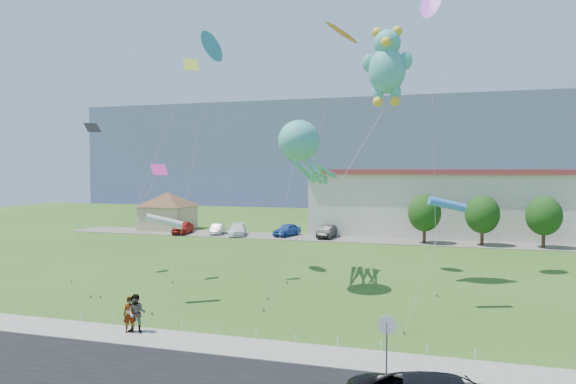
{
  "coord_description": "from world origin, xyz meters",
  "views": [
    {
      "loc": [
        11.35,
        -24.4,
        8.25
      ],
      "look_at": [
        1.88,
        8.0,
        6.73
      ],
      "focal_mm": 32.0,
      "sensor_mm": 36.0,
      "label": 1
    }
  ],
  "objects_px": {
    "teddy_bear_kite": "(387,64)",
    "pedestrian_right": "(137,313)",
    "parked_car_black": "(327,232)",
    "pedestrian_left": "(130,315)",
    "pavilion": "(168,207)",
    "parked_car_silver": "(217,229)",
    "parked_car_white": "(238,229)",
    "parked_car_red": "(183,227)",
    "warehouse": "(564,203)",
    "octopus_kite": "(304,153)",
    "stop_sign": "(387,331)",
    "parked_car_blue": "(287,230)"
  },
  "relations": [
    {
      "from": "pedestrian_right",
      "to": "parked_car_red",
      "type": "distance_m",
      "value": 39.92
    },
    {
      "from": "warehouse",
      "to": "parked_car_red",
      "type": "relative_size",
      "value": 13.26
    },
    {
      "from": "parked_car_red",
      "to": "parked_car_blue",
      "type": "xyz_separation_m",
      "value": [
        13.33,
        1.49,
        -0.03
      ]
    },
    {
      "from": "parked_car_silver",
      "to": "parked_car_white",
      "type": "height_order",
      "value": "parked_car_white"
    },
    {
      "from": "pedestrian_left",
      "to": "pavilion",
      "type": "bearing_deg",
      "value": 89.67
    },
    {
      "from": "pedestrian_left",
      "to": "parked_car_white",
      "type": "bearing_deg",
      "value": 76.32
    },
    {
      "from": "stop_sign",
      "to": "parked_car_blue",
      "type": "xyz_separation_m",
      "value": [
        -15.79,
        39.7,
        -1.05
      ]
    },
    {
      "from": "parked_car_red",
      "to": "parked_car_white",
      "type": "bearing_deg",
      "value": -7.68
    },
    {
      "from": "parked_car_silver",
      "to": "parked_car_white",
      "type": "distance_m",
      "value": 2.96
    },
    {
      "from": "warehouse",
      "to": "parked_car_blue",
      "type": "height_order",
      "value": "warehouse"
    },
    {
      "from": "parked_car_blue",
      "to": "parked_car_black",
      "type": "distance_m",
      "value": 5.08
    },
    {
      "from": "warehouse",
      "to": "pedestrian_right",
      "type": "height_order",
      "value": "warehouse"
    },
    {
      "from": "parked_car_black",
      "to": "teddy_bear_kite",
      "type": "bearing_deg",
      "value": -65.1
    },
    {
      "from": "parked_car_silver",
      "to": "teddy_bear_kite",
      "type": "distance_m",
      "value": 34.69
    },
    {
      "from": "pedestrian_left",
      "to": "octopus_kite",
      "type": "distance_m",
      "value": 16.49
    },
    {
      "from": "parked_car_red",
      "to": "parked_car_silver",
      "type": "distance_m",
      "value": 4.46
    },
    {
      "from": "warehouse",
      "to": "stop_sign",
      "type": "xyz_separation_m",
      "value": [
        -16.5,
        -48.21,
        -2.26
      ]
    },
    {
      "from": "pavilion",
      "to": "parked_car_silver",
      "type": "distance_m",
      "value": 9.59
    },
    {
      "from": "pedestrian_right",
      "to": "parked_car_red",
      "type": "bearing_deg",
      "value": 99.63
    },
    {
      "from": "parked_car_black",
      "to": "parked_car_blue",
      "type": "bearing_deg",
      "value": 178.52
    },
    {
      "from": "parked_car_silver",
      "to": "parked_car_blue",
      "type": "height_order",
      "value": "parked_car_blue"
    },
    {
      "from": "pavilion",
      "to": "pedestrian_right",
      "type": "relative_size",
      "value": 4.82
    },
    {
      "from": "pedestrian_left",
      "to": "pedestrian_right",
      "type": "distance_m",
      "value": 0.34
    },
    {
      "from": "parked_car_red",
      "to": "parked_car_black",
      "type": "bearing_deg",
      "value": -7.04
    },
    {
      "from": "pavilion",
      "to": "parked_car_black",
      "type": "xyz_separation_m",
      "value": [
        22.79,
        -2.85,
        -2.23
      ]
    },
    {
      "from": "octopus_kite",
      "to": "teddy_bear_kite",
      "type": "relative_size",
      "value": 0.62
    },
    {
      "from": "parked_car_blue",
      "to": "teddy_bear_kite",
      "type": "height_order",
      "value": "teddy_bear_kite"
    },
    {
      "from": "parked_car_black",
      "to": "pedestrian_left",
      "type": "bearing_deg",
      "value": -90.84
    },
    {
      "from": "pedestrian_right",
      "to": "pedestrian_left",
      "type": "bearing_deg",
      "value": -177.73
    },
    {
      "from": "pavilion",
      "to": "teddy_bear_kite",
      "type": "relative_size",
      "value": 0.5
    },
    {
      "from": "pedestrian_right",
      "to": "pavilion",
      "type": "bearing_deg",
      "value": 102.56
    },
    {
      "from": "pedestrian_left",
      "to": "parked_car_white",
      "type": "xyz_separation_m",
      "value": [
        -9.02,
        36.76,
        -0.22
      ]
    },
    {
      "from": "parked_car_silver",
      "to": "parked_car_white",
      "type": "bearing_deg",
      "value": -21.82
    },
    {
      "from": "stop_sign",
      "to": "pedestrian_left",
      "type": "relative_size",
      "value": 1.41
    },
    {
      "from": "stop_sign",
      "to": "pedestrian_right",
      "type": "xyz_separation_m",
      "value": [
        -12.48,
        1.92,
        -0.82
      ]
    },
    {
      "from": "parked_car_white",
      "to": "parked_car_blue",
      "type": "xyz_separation_m",
      "value": [
        6.04,
        1.11,
        0.05
      ]
    },
    {
      "from": "pedestrian_left",
      "to": "pedestrian_right",
      "type": "relative_size",
      "value": 0.93
    },
    {
      "from": "pavilion",
      "to": "teddy_bear_kite",
      "type": "distance_m",
      "value": 41.96
    },
    {
      "from": "teddy_bear_kite",
      "to": "pedestrian_right",
      "type": "bearing_deg",
      "value": -123.79
    },
    {
      "from": "parked_car_white",
      "to": "octopus_kite",
      "type": "distance_m",
      "value": 29.16
    },
    {
      "from": "parked_car_red",
      "to": "teddy_bear_kite",
      "type": "height_order",
      "value": "teddy_bear_kite"
    },
    {
      "from": "parked_car_red",
      "to": "warehouse",
      "type": "bearing_deg",
      "value": 1.74
    },
    {
      "from": "octopus_kite",
      "to": "teddy_bear_kite",
      "type": "xyz_separation_m",
      "value": [
        5.42,
        3.03,
        6.45
      ]
    },
    {
      "from": "pavilion",
      "to": "stop_sign",
      "type": "distance_m",
      "value": 53.9
    },
    {
      "from": "pedestrian_left",
      "to": "teddy_bear_kite",
      "type": "bearing_deg",
      "value": 28.13
    },
    {
      "from": "parked_car_blue",
      "to": "parked_car_black",
      "type": "bearing_deg",
      "value": 12.52
    },
    {
      "from": "stop_sign",
      "to": "octopus_kite",
      "type": "bearing_deg",
      "value": 115.87
    },
    {
      "from": "parked_car_silver",
      "to": "octopus_kite",
      "type": "distance_m",
      "value": 31.11
    },
    {
      "from": "warehouse",
      "to": "parked_car_silver",
      "type": "relative_size",
      "value": 15.68
    },
    {
      "from": "octopus_kite",
      "to": "pavilion",
      "type": "bearing_deg",
      "value": 133.88
    }
  ]
}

